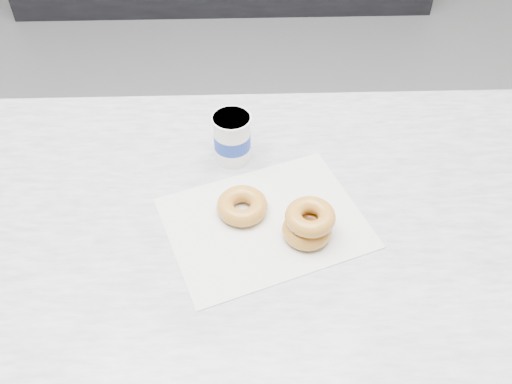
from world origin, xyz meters
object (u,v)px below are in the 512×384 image
counter (208,348)px  coffee_cup (232,138)px  donut_single (242,206)px  donut_stack (309,223)px

counter → coffee_cup: (0.07, 0.17, 0.50)m
donut_single → donut_stack: donut_stack is taller
counter → donut_stack: (0.20, -0.04, 0.48)m
counter → donut_stack: bearing=-10.1°
donut_stack → counter: bearing=169.9°
counter → donut_single: size_ratio=33.14×
counter → donut_single: (0.09, 0.02, 0.47)m
coffee_cup → counter: bearing=-121.0°
donut_single → coffee_cup: 0.15m
coffee_cup → donut_stack: bearing=-65.9°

